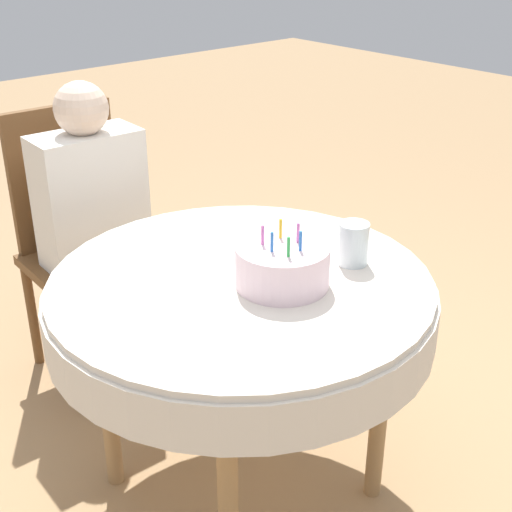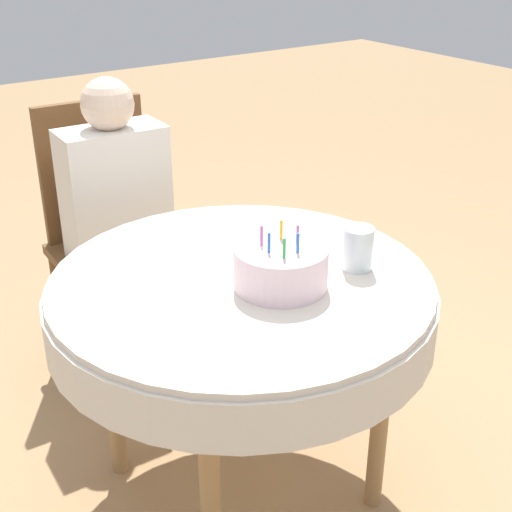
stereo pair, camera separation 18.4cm
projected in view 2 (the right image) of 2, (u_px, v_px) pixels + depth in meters
The scene contains 6 objects.
ground_plane at pixel (243, 484), 2.20m from camera, with size 12.00×12.00×0.00m, color #A37F56.
dining_table at pixel (241, 306), 1.92m from camera, with size 1.04×1.04×0.72m.
chair at pixel (111, 230), 2.66m from camera, with size 0.47×0.47×0.98m.
person at pixel (119, 204), 2.52m from camera, with size 0.37×0.29×1.10m.
birthday_cake at pixel (281, 267), 1.81m from camera, with size 0.24×0.24×0.16m.
drinking_glass at pixel (358, 248), 1.90m from camera, with size 0.08×0.08×0.12m.
Camera 2 is at (-0.92, -1.39, 1.60)m, focal length 50.00 mm.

